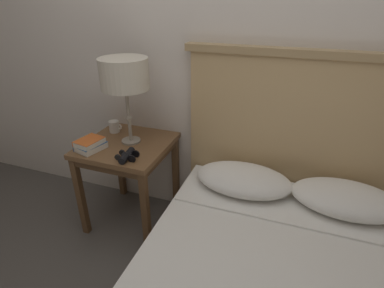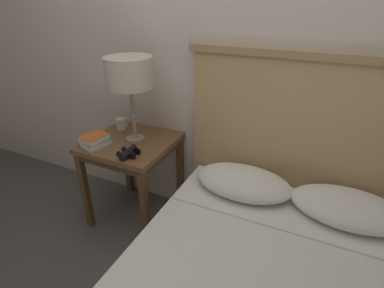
{
  "view_description": "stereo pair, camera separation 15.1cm",
  "coord_description": "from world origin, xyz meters",
  "px_view_note": "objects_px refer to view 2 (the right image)",
  "views": [
    {
      "loc": [
        0.47,
        -1.0,
        1.59
      ],
      "look_at": [
        -0.08,
        0.54,
        0.76
      ],
      "focal_mm": 28.0,
      "sensor_mm": 36.0,
      "label": 1
    },
    {
      "loc": [
        0.61,
        -0.95,
        1.59
      ],
      "look_at": [
        -0.08,
        0.54,
        0.76
      ],
      "focal_mm": 28.0,
      "sensor_mm": 36.0,
      "label": 2
    }
  ],
  "objects_px": {
    "binoculars_pair": "(128,153)",
    "coffee_mug": "(121,124)",
    "book_stacked_on_top": "(94,138)",
    "book_on_nightstand": "(95,142)",
    "nightstand": "(132,151)",
    "table_lamp": "(129,74)"
  },
  "relations": [
    {
      "from": "binoculars_pair",
      "to": "coffee_mug",
      "type": "xyz_separation_m",
      "value": [
        -0.3,
        0.33,
        0.02
      ]
    },
    {
      "from": "book_stacked_on_top",
      "to": "book_on_nightstand",
      "type": "bearing_deg",
      "value": 93.75
    },
    {
      "from": "nightstand",
      "to": "book_stacked_on_top",
      "type": "height_order",
      "value": "book_stacked_on_top"
    },
    {
      "from": "coffee_mug",
      "to": "book_on_nightstand",
      "type": "bearing_deg",
      "value": -88.69
    },
    {
      "from": "book_on_nightstand",
      "to": "binoculars_pair",
      "type": "bearing_deg",
      "value": -5.58
    },
    {
      "from": "book_on_nightstand",
      "to": "book_stacked_on_top",
      "type": "height_order",
      "value": "book_stacked_on_top"
    },
    {
      "from": "book_on_nightstand",
      "to": "coffee_mug",
      "type": "bearing_deg",
      "value": 91.31
    },
    {
      "from": "book_on_nightstand",
      "to": "book_stacked_on_top",
      "type": "xyz_separation_m",
      "value": [
        0.0,
        -0.01,
        0.04
      ]
    },
    {
      "from": "book_on_nightstand",
      "to": "binoculars_pair",
      "type": "height_order",
      "value": "binoculars_pair"
    },
    {
      "from": "table_lamp",
      "to": "binoculars_pair",
      "type": "height_order",
      "value": "table_lamp"
    },
    {
      "from": "coffee_mug",
      "to": "book_stacked_on_top",
      "type": "bearing_deg",
      "value": -88.63
    },
    {
      "from": "book_on_nightstand",
      "to": "binoculars_pair",
      "type": "xyz_separation_m",
      "value": [
        0.29,
        -0.03,
        0.0
      ]
    },
    {
      "from": "nightstand",
      "to": "binoculars_pair",
      "type": "xyz_separation_m",
      "value": [
        0.12,
        -0.19,
        0.11
      ]
    },
    {
      "from": "table_lamp",
      "to": "coffee_mug",
      "type": "relative_size",
      "value": 5.58
    },
    {
      "from": "table_lamp",
      "to": "book_stacked_on_top",
      "type": "xyz_separation_m",
      "value": [
        -0.19,
        -0.2,
        -0.41
      ]
    },
    {
      "from": "nightstand",
      "to": "book_stacked_on_top",
      "type": "xyz_separation_m",
      "value": [
        -0.17,
        -0.17,
        0.15
      ]
    },
    {
      "from": "book_stacked_on_top",
      "to": "coffee_mug",
      "type": "height_order",
      "value": "coffee_mug"
    },
    {
      "from": "book_on_nightstand",
      "to": "binoculars_pair",
      "type": "relative_size",
      "value": 1.27
    },
    {
      "from": "binoculars_pair",
      "to": "book_on_nightstand",
      "type": "bearing_deg",
      "value": 174.42
    },
    {
      "from": "binoculars_pair",
      "to": "table_lamp",
      "type": "bearing_deg",
      "value": 114.4
    },
    {
      "from": "table_lamp",
      "to": "binoculars_pair",
      "type": "distance_m",
      "value": 0.51
    },
    {
      "from": "nightstand",
      "to": "coffee_mug",
      "type": "distance_m",
      "value": 0.26
    }
  ]
}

